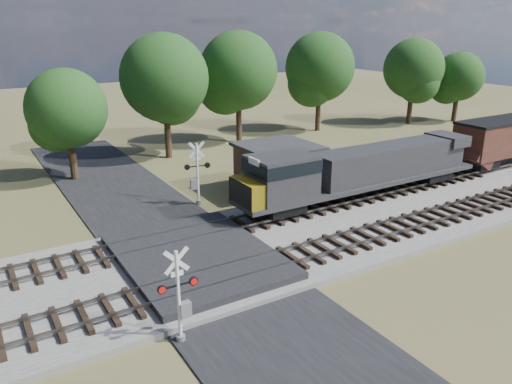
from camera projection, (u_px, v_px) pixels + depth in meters
ground at (201, 268)px, 24.30m from camera, size 160.00×160.00×0.00m
ballast_bed at (351, 222)px, 29.56m from camera, size 140.00×10.00×0.30m
road at (201, 267)px, 24.29m from camera, size 7.00×60.00×0.08m
crossing_panel at (197, 258)px, 24.61m from camera, size 7.00×9.00×0.62m
track_near at (277, 261)px, 24.08m from camera, size 140.00×2.60×0.33m
track_far at (228, 227)px, 28.13m from camera, size 140.00×2.60×0.33m
crossing_signal_near at (181, 304)px, 18.24m from camera, size 1.56×0.34×3.87m
crossing_signal_far at (196, 179)px, 32.14m from camera, size 1.70×0.44×4.24m
equipment_shed at (278, 168)px, 34.68m from camera, size 5.01×5.01×3.40m
treeline at (142, 83)px, 41.12m from camera, size 78.83×11.93×11.45m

